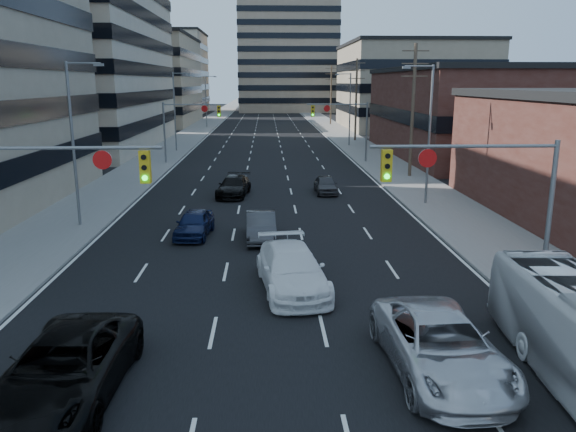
% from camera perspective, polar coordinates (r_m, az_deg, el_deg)
% --- Properties ---
extents(road_surface, '(18.00, 300.00, 0.02)m').
position_cam_1_polar(road_surface, '(141.16, -2.26, 10.23)').
color(road_surface, black).
rests_on(road_surface, ground).
extents(sidewalk_left, '(5.00, 300.00, 0.15)m').
position_cam_1_polar(sidewalk_left, '(141.62, -6.99, 10.18)').
color(sidewalk_left, slate).
rests_on(sidewalk_left, ground).
extents(sidewalk_right, '(5.00, 300.00, 0.15)m').
position_cam_1_polar(sidewalk_right, '(141.62, 2.48, 10.27)').
color(sidewalk_right, slate).
rests_on(sidewalk_right, ground).
extents(office_left_mid, '(26.00, 34.00, 28.00)m').
position_cam_1_polar(office_left_mid, '(76.14, -24.08, 16.92)').
color(office_left_mid, '#ADA089').
rests_on(office_left_mid, ground).
extents(office_left_far, '(20.00, 30.00, 16.00)m').
position_cam_1_polar(office_left_far, '(113.50, -14.82, 13.06)').
color(office_left_far, gray).
rests_on(office_left_far, ground).
extents(storefront_right_mid, '(20.00, 30.00, 9.00)m').
position_cam_1_polar(storefront_right_mid, '(65.59, 19.54, 9.70)').
color(storefront_right_mid, '#472119').
rests_on(storefront_right_mid, ground).
extents(office_right_far, '(22.00, 28.00, 14.00)m').
position_cam_1_polar(office_right_far, '(102.05, 12.26, 12.64)').
color(office_right_far, gray).
rests_on(office_right_far, ground).
extents(apartment_tower, '(26.00, 26.00, 58.00)m').
position_cam_1_polar(apartment_tower, '(162.42, -0.09, 20.91)').
color(apartment_tower, gray).
rests_on(apartment_tower, ground).
extents(bg_block_left, '(24.00, 24.00, 20.00)m').
position_cam_1_polar(bg_block_left, '(153.52, -13.12, 13.89)').
color(bg_block_left, '#ADA089').
rests_on(bg_block_left, ground).
extents(bg_block_right, '(22.00, 22.00, 12.00)m').
position_cam_1_polar(bg_block_right, '(144.54, 10.83, 12.46)').
color(bg_block_right, gray).
rests_on(bg_block_right, ground).
extents(signal_near_left, '(6.59, 0.33, 6.00)m').
position_cam_1_polar(signal_near_left, '(20.66, -23.32, 2.28)').
color(signal_near_left, slate).
rests_on(signal_near_left, ground).
extents(signal_near_right, '(6.59, 0.33, 6.00)m').
position_cam_1_polar(signal_near_right, '(20.67, 19.01, 2.66)').
color(signal_near_right, slate).
rests_on(signal_near_right, ground).
extents(signal_far_left, '(6.09, 0.33, 6.00)m').
position_cam_1_polar(signal_far_left, '(56.57, -10.16, 9.57)').
color(signal_far_left, slate).
rests_on(signal_far_left, ground).
extents(signal_far_right, '(6.09, 0.33, 6.00)m').
position_cam_1_polar(signal_far_right, '(56.57, 5.68, 9.71)').
color(signal_far_right, slate).
rests_on(signal_far_right, ground).
extents(utility_pole_block, '(2.20, 0.28, 11.00)m').
position_cam_1_polar(utility_pole_block, '(48.55, 12.56, 10.60)').
color(utility_pole_block, '#4C3D2D').
rests_on(utility_pole_block, ground).
extents(utility_pole_midblock, '(2.20, 0.28, 11.00)m').
position_cam_1_polar(utility_pole_midblock, '(77.93, 6.94, 11.78)').
color(utility_pole_midblock, '#4C3D2D').
rests_on(utility_pole_midblock, ground).
extents(utility_pole_distant, '(2.20, 0.28, 11.00)m').
position_cam_1_polar(utility_pole_distant, '(107.65, 4.39, 12.27)').
color(utility_pole_distant, '#4C3D2D').
rests_on(utility_pole_distant, ground).
extents(streetlight_left_near, '(2.03, 0.22, 9.00)m').
position_cam_1_polar(streetlight_left_near, '(32.74, -20.79, 7.54)').
color(streetlight_left_near, slate).
rests_on(streetlight_left_near, ground).
extents(streetlight_left_mid, '(2.03, 0.22, 9.00)m').
position_cam_1_polar(streetlight_left_mid, '(66.80, -11.32, 10.73)').
color(streetlight_left_mid, slate).
rests_on(streetlight_left_mid, ground).
extents(streetlight_left_far, '(2.03, 0.22, 9.00)m').
position_cam_1_polar(streetlight_left_far, '(101.50, -8.24, 11.70)').
color(streetlight_left_far, slate).
rests_on(streetlight_left_far, ground).
extents(streetlight_right_near, '(2.03, 0.22, 9.00)m').
position_cam_1_polar(streetlight_right_near, '(37.51, 13.97, 8.66)').
color(streetlight_right_near, slate).
rests_on(streetlight_right_near, ground).
extents(streetlight_right_far, '(2.03, 0.22, 9.00)m').
position_cam_1_polar(streetlight_right_far, '(71.74, 6.19, 11.08)').
color(streetlight_right_far, slate).
rests_on(streetlight_right_far, ground).
extents(black_pickup, '(2.98, 6.07, 1.66)m').
position_cam_1_polar(black_pickup, '(15.86, -21.73, -14.19)').
color(black_pickup, black).
rests_on(black_pickup, ground).
extents(white_van, '(3.07, 6.04, 1.68)m').
position_cam_1_polar(white_van, '(21.93, 0.39, -5.43)').
color(white_van, white).
rests_on(white_van, ground).
extents(silver_suv, '(3.09, 6.20, 1.69)m').
position_cam_1_polar(silver_suv, '(16.47, 15.23, -12.57)').
color(silver_suv, silver).
rests_on(silver_suv, ground).
extents(sedan_blue, '(2.01, 4.23, 1.40)m').
position_cam_1_polar(sedan_blue, '(29.87, -9.50, -0.76)').
color(sedan_blue, '#0E173A').
rests_on(sedan_blue, ground).
extents(sedan_grey_center, '(1.62, 4.29, 1.40)m').
position_cam_1_polar(sedan_grey_center, '(28.90, -2.77, -1.06)').
color(sedan_grey_center, '#38383B').
rests_on(sedan_grey_center, ground).
extents(sedan_black_far, '(2.55, 5.07, 1.41)m').
position_cam_1_polar(sedan_black_far, '(40.18, -5.53, 3.03)').
color(sedan_black_far, black).
rests_on(sedan_black_far, ground).
extents(sedan_grey_right, '(1.59, 3.81, 1.29)m').
position_cam_1_polar(sedan_grey_right, '(41.07, 3.84, 3.20)').
color(sedan_grey_right, '#39393C').
rests_on(sedan_grey_right, ground).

